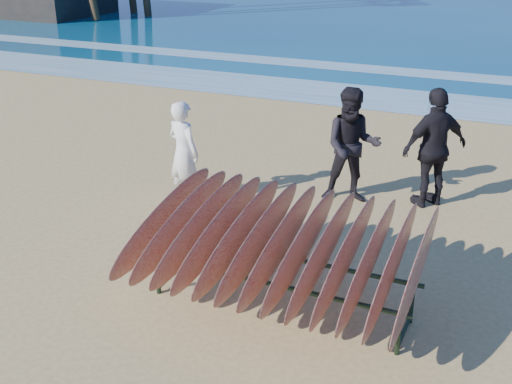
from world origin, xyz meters
TOP-DOWN VIEW (x-y plane):
  - ground at (0.00, 0.00)m, footprint 120.00×120.00m
  - foam_near at (0.00, 10.00)m, footprint 160.00×160.00m
  - foam_far at (0.00, 13.50)m, footprint 160.00×160.00m
  - surfboard_rack at (0.77, -0.27)m, footprint 3.21×2.49m
  - person_white at (-1.82, 2.08)m, footprint 0.71×0.58m
  - person_dark_a at (0.65, 3.17)m, footprint 1.09×0.96m
  - person_dark_b at (1.88, 3.53)m, footprint 1.14×1.13m

SIDE VIEW (x-z plane):
  - ground at x=0.00m, z-range 0.00..0.00m
  - foam_far at x=0.00m, z-range 0.01..0.01m
  - foam_near at x=0.00m, z-range 0.01..0.01m
  - person_white at x=-1.82m, z-range 0.00..1.69m
  - surfboard_rack at x=0.77m, z-range 0.18..1.52m
  - person_dark_a at x=0.65m, z-range 0.00..1.89m
  - person_dark_b at x=1.88m, z-range 0.00..1.93m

